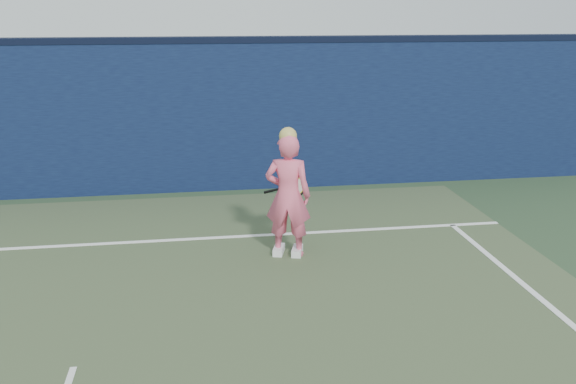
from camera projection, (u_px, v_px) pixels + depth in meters
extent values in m
cube|color=#0B1333|center=(126.00, 120.00, 10.22)|extent=(24.00, 0.40, 2.50)
cube|color=black|center=(120.00, 40.00, 9.85)|extent=(24.00, 0.42, 0.10)
imported|color=#F45F81|center=(288.00, 196.00, 7.64)|extent=(0.66, 0.53, 1.58)
sphere|color=tan|center=(288.00, 136.00, 7.42)|extent=(0.22, 0.22, 0.22)
cube|color=white|center=(297.00, 251.00, 7.84)|extent=(0.19, 0.30, 0.10)
cube|color=white|center=(279.00, 250.00, 7.87)|extent=(0.19, 0.30, 0.10)
torus|color=black|center=(295.00, 186.00, 8.05)|extent=(0.31, 0.06, 0.31)
torus|color=yellow|center=(295.00, 186.00, 8.05)|extent=(0.25, 0.04, 0.25)
cylinder|color=beige|center=(295.00, 186.00, 8.05)|extent=(0.25, 0.03, 0.25)
cylinder|color=black|center=(278.00, 189.00, 8.12)|extent=(0.28, 0.09, 0.10)
cylinder|color=black|center=(268.00, 192.00, 8.16)|extent=(0.13, 0.06, 0.07)
cube|color=white|center=(115.00, 243.00, 8.21)|extent=(11.00, 0.08, 0.01)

